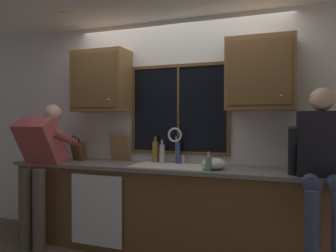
% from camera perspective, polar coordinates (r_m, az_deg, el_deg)
% --- Properties ---
extents(back_wall, '(5.95, 0.12, 2.55)m').
position_cam_1_polar(back_wall, '(3.84, 2.05, -0.89)').
color(back_wall, silver).
rests_on(back_wall, floor).
extents(ceiling_downlight_left, '(0.14, 0.14, 0.01)m').
position_cam_1_polar(ceiling_downlight_left, '(3.92, -17.01, 17.88)').
color(ceiling_downlight_left, '#FFEAB2').
extents(window_glass, '(1.10, 0.02, 0.95)m').
position_cam_1_polar(window_glass, '(3.77, 1.85, 2.88)').
color(window_glass, black).
extents(window_frame_top, '(1.17, 0.02, 0.04)m').
position_cam_1_polar(window_frame_top, '(3.81, 1.80, 10.31)').
color(window_frame_top, brown).
extents(window_frame_bottom, '(1.17, 0.02, 0.04)m').
position_cam_1_polar(window_frame_bottom, '(3.78, 1.79, -4.60)').
color(window_frame_bottom, brown).
extents(window_frame_left, '(0.03, 0.02, 0.95)m').
position_cam_1_polar(window_frame_left, '(3.98, -5.96, 2.78)').
color(window_frame_left, brown).
extents(window_frame_right, '(0.03, 0.02, 0.95)m').
position_cam_1_polar(window_frame_right, '(3.62, 10.34, 2.94)').
color(window_frame_right, brown).
extents(window_mullion_center, '(0.02, 0.02, 0.95)m').
position_cam_1_polar(window_mullion_center, '(3.76, 1.79, 2.88)').
color(window_mullion_center, brown).
extents(lower_cabinet_run, '(3.55, 0.58, 0.88)m').
position_cam_1_polar(lower_cabinet_run, '(3.64, 0.23, -14.33)').
color(lower_cabinet_run, brown).
rests_on(lower_cabinet_run, floor).
extents(countertop, '(3.61, 0.62, 0.04)m').
position_cam_1_polar(countertop, '(3.52, 0.11, -7.18)').
color(countertop, slate).
rests_on(countertop, lower_cabinet_run).
extents(dishwasher_front, '(0.60, 0.02, 0.74)m').
position_cam_1_polar(dishwasher_front, '(3.66, -12.21, -13.97)').
color(dishwasher_front, white).
extents(upper_cabinet_left, '(0.67, 0.36, 0.72)m').
position_cam_1_polar(upper_cabinet_left, '(4.04, -11.37, 7.50)').
color(upper_cabinet_left, brown).
extents(upper_cabinet_right, '(0.67, 0.36, 0.72)m').
position_cam_1_polar(upper_cabinet_right, '(3.45, 15.63, 8.59)').
color(upper_cabinet_right, brown).
extents(sink, '(0.80, 0.46, 0.21)m').
position_cam_1_polar(sink, '(3.54, 0.30, -8.41)').
color(sink, white).
rests_on(sink, lower_cabinet_run).
extents(faucet, '(0.18, 0.09, 0.40)m').
position_cam_1_polar(faucet, '(3.67, 1.39, -2.56)').
color(faucet, silver).
rests_on(faucet, countertop).
extents(person_standing, '(0.53, 0.68, 1.58)m').
position_cam_1_polar(person_standing, '(3.97, -20.97, -5.31)').
color(person_standing, '#595147').
rests_on(person_standing, floor).
extents(person_sitting_on_counter, '(0.54, 0.60, 1.26)m').
position_cam_1_polar(person_sitting_on_counter, '(3.03, 25.00, -4.74)').
color(person_sitting_on_counter, '#384260').
rests_on(person_sitting_on_counter, countertop).
extents(knife_block, '(0.12, 0.18, 0.32)m').
position_cam_1_polar(knife_block, '(4.12, -15.06, -4.22)').
color(knife_block, brown).
rests_on(knife_block, countertop).
extents(cutting_board, '(0.25, 0.09, 0.31)m').
position_cam_1_polar(cutting_board, '(4.01, -8.30, -3.69)').
color(cutting_board, '#997047').
rests_on(cutting_board, countertop).
extents(mixing_bowl, '(0.24, 0.24, 0.12)m').
position_cam_1_polar(mixing_bowl, '(3.31, 7.85, -6.44)').
color(mixing_bowl, silver).
rests_on(mixing_bowl, countertop).
extents(soap_dispenser, '(0.06, 0.07, 0.19)m').
position_cam_1_polar(soap_dispenser, '(3.20, 6.97, -6.39)').
color(soap_dispenser, '#59A566').
rests_on(soap_dispenser, countertop).
extents(bottle_green_glass, '(0.07, 0.07, 0.30)m').
position_cam_1_polar(bottle_green_glass, '(3.83, -2.18, -4.33)').
color(bottle_green_glass, olive).
rests_on(bottle_green_glass, countertop).
extents(bottle_tall_clear, '(0.06, 0.06, 0.27)m').
position_cam_1_polar(bottle_tall_clear, '(3.74, -1.04, -4.67)').
color(bottle_tall_clear, '#B7B7BC').
rests_on(bottle_tall_clear, countertop).
extents(bottle_amber_small, '(0.05, 0.05, 0.30)m').
position_cam_1_polar(bottle_amber_small, '(3.70, 1.71, -4.53)').
color(bottle_amber_small, '#334C8C').
rests_on(bottle_amber_small, countertop).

